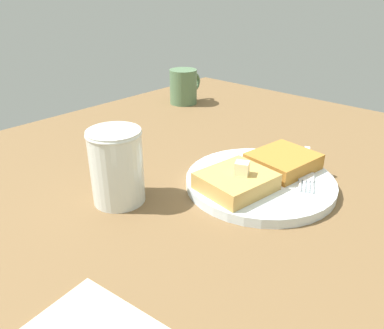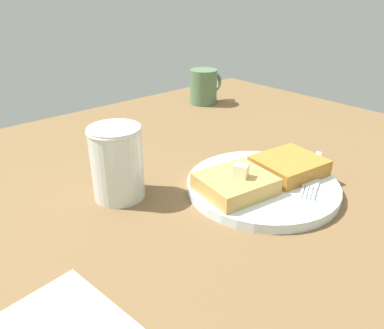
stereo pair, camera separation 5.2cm
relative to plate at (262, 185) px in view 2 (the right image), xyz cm
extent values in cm
cube|color=brown|center=(-7.45, -4.46, -2.03)|extent=(113.05, 113.05, 2.47)
cylinder|color=silver|center=(0.00, 0.00, -0.11)|extent=(21.80, 21.80, 1.37)
torus|color=brown|center=(0.00, 0.00, 0.18)|extent=(21.80, 21.80, 0.80)
cube|color=tan|center=(-5.05, 0.76, 1.76)|extent=(10.49, 9.58, 2.36)
cube|color=#AE732C|center=(5.05, -0.76, 1.76)|extent=(10.49, 9.58, 2.36)
cube|color=beige|center=(-4.75, 0.14, 3.86)|extent=(2.26, 2.35, 1.83)
cube|color=silver|center=(10.27, -2.24, 0.76)|extent=(9.39, 5.17, 0.36)
cube|color=silver|center=(4.51, -5.03, 0.76)|extent=(3.48, 3.20, 0.36)
cube|color=silver|center=(2.17, -7.08, 0.76)|extent=(3.02, 1.68, 0.36)
cube|color=silver|center=(1.93, -6.58, 0.76)|extent=(3.02, 1.68, 0.36)
cube|color=silver|center=(1.69, -6.09, 0.76)|extent=(3.02, 1.68, 0.36)
cube|color=silver|center=(1.45, -5.59, 0.76)|extent=(3.02, 1.68, 0.36)
cylinder|color=#472306|center=(-16.34, 12.26, 2.15)|extent=(6.52, 6.52, 5.88)
cylinder|color=silver|center=(-16.34, 12.26, 4.35)|extent=(7.09, 7.09, 10.28)
torus|color=silver|center=(-16.34, 12.26, 9.04)|extent=(7.31, 7.31, 0.50)
cylinder|color=#547550|center=(23.49, 37.61, 3.37)|extent=(6.65, 6.65, 8.33)
torus|color=#547550|center=(27.04, 37.61, 3.79)|extent=(5.07, 0.90, 5.07)
camera|label=1|loc=(-42.74, -25.09, 26.35)|focal=35.00mm
camera|label=2|loc=(-39.06, -28.73, 26.35)|focal=35.00mm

